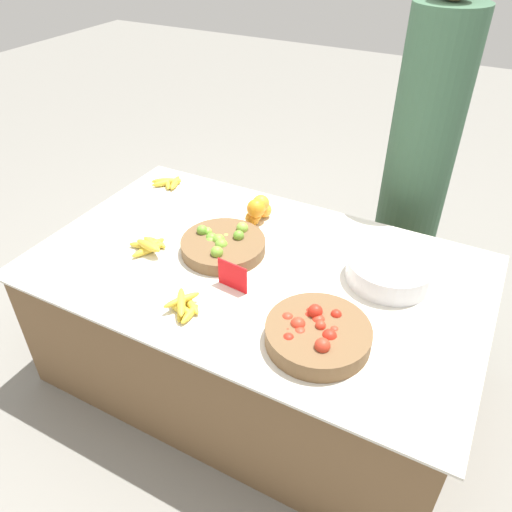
# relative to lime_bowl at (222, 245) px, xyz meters

# --- Properties ---
(ground_plane) EXTENTS (12.00, 12.00, 0.00)m
(ground_plane) POSITION_rel_lime_bowl_xyz_m (0.18, -0.03, -0.66)
(ground_plane) COLOR gray
(market_table) EXTENTS (1.83, 1.12, 0.63)m
(market_table) POSITION_rel_lime_bowl_xyz_m (0.18, -0.03, -0.35)
(market_table) COLOR brown
(market_table) RESTS_ON ground_plane
(lime_bowl) EXTENTS (0.36, 0.36, 0.09)m
(lime_bowl) POSITION_rel_lime_bowl_xyz_m (0.00, 0.00, 0.00)
(lime_bowl) COLOR brown
(lime_bowl) RESTS_ON market_table
(tomato_basket) EXTENTS (0.36, 0.36, 0.11)m
(tomato_basket) POSITION_rel_lime_bowl_xyz_m (0.56, -0.31, 0.01)
(tomato_basket) COLOR brown
(tomato_basket) RESTS_ON market_table
(orange_pile) EXTENTS (0.10, 0.18, 0.14)m
(orange_pile) POSITION_rel_lime_bowl_xyz_m (0.03, 0.27, 0.04)
(orange_pile) COLOR orange
(orange_pile) RESTS_ON market_table
(metal_bowl) EXTENTS (0.34, 0.34, 0.09)m
(metal_bowl) POSITION_rel_lime_bowl_xyz_m (0.68, 0.14, 0.01)
(metal_bowl) COLOR silver
(metal_bowl) RESTS_ON market_table
(price_sign) EXTENTS (0.13, 0.02, 0.12)m
(price_sign) POSITION_rel_lime_bowl_xyz_m (0.16, -0.19, 0.03)
(price_sign) COLOR red
(price_sign) RESTS_ON market_table
(banana_bunch_front_center) EXTENTS (0.14, 0.16, 0.06)m
(banana_bunch_front_center) POSITION_rel_lime_bowl_xyz_m (0.07, -0.39, -0.01)
(banana_bunch_front_center) COLOR gold
(banana_bunch_front_center) RESTS_ON market_table
(banana_bunch_front_left) EXTENTS (0.18, 0.18, 0.06)m
(banana_bunch_front_left) POSITION_rel_lime_bowl_xyz_m (-0.28, -0.15, -0.01)
(banana_bunch_front_left) COLOR gold
(banana_bunch_front_left) RESTS_ON market_table
(banana_bunch_middle_left) EXTENTS (0.16, 0.16, 0.04)m
(banana_bunch_middle_left) POSITION_rel_lime_bowl_xyz_m (-0.55, 0.37, -0.01)
(banana_bunch_middle_left) COLOR gold
(banana_bunch_middle_left) RESTS_ON market_table
(vendor_person) EXTENTS (0.33, 0.33, 1.69)m
(vendor_person) POSITION_rel_lime_bowl_xyz_m (0.59, 0.91, 0.12)
(vendor_person) COLOR #385B42
(vendor_person) RESTS_ON ground_plane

